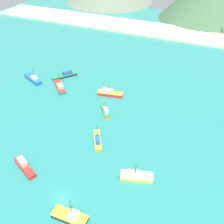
# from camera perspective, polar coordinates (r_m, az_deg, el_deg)

# --- Properties ---
(ground) EXTENTS (260.00, 280.00, 0.50)m
(ground) POSITION_cam_1_polar(r_m,az_deg,el_deg) (90.49, 0.10, -3.35)
(ground) COLOR teal
(fishing_boat_0) EXTENTS (8.28, 10.14, 2.56)m
(fishing_boat_0) POSITION_cam_1_polar(r_m,az_deg,el_deg) (120.48, -9.56, 7.47)
(fishing_boat_0) COLOR #232328
(fishing_boat_0) RESTS_ON ground
(fishing_boat_1) EXTENTS (9.72, 9.61, 6.70)m
(fishing_boat_1) POSITION_cam_1_polar(r_m,az_deg,el_deg) (112.18, -10.68, 5.09)
(fishing_boat_1) COLOR #198466
(fishing_boat_1) RESTS_ON ground
(fishing_boat_2) EXTENTS (6.46, 9.01, 6.49)m
(fishing_boat_2) POSITION_cam_1_polar(r_m,az_deg,el_deg) (84.48, -2.99, -5.79)
(fishing_boat_2) COLOR orange
(fishing_boat_2) RESTS_ON ground
(fishing_boat_3) EXTENTS (9.13, 5.85, 2.83)m
(fishing_boat_3) POSITION_cam_1_polar(r_m,az_deg,el_deg) (79.93, -17.54, -10.58)
(fishing_boat_3) COLOR red
(fishing_boat_3) RESTS_ON ground
(fishing_boat_6) EXTENTS (10.12, 4.62, 4.91)m
(fishing_boat_6) POSITION_cam_1_polar(r_m,az_deg,el_deg) (106.06, -0.48, 3.90)
(fishing_boat_6) COLOR red
(fishing_boat_6) RESTS_ON ground
(fishing_boat_8) EXTENTS (10.65, 6.67, 5.88)m
(fishing_boat_8) POSITION_cam_1_polar(r_m,az_deg,el_deg) (120.37, -15.88, 6.53)
(fishing_boat_8) COLOR #1E5BA8
(fishing_boat_8) RESTS_ON ground
(fishing_boat_9) EXTENTS (8.50, 3.43, 6.84)m
(fishing_boat_9) POSITION_cam_1_polar(r_m,az_deg,el_deg) (67.69, -8.55, -20.45)
(fishing_boat_9) COLOR #232328
(fishing_boat_9) RESTS_ON ground
(fishing_boat_10) EXTENTS (6.38, 7.31, 4.89)m
(fishing_boat_10) POSITION_cam_1_polar(r_m,az_deg,el_deg) (96.45, -1.37, 0.22)
(fishing_boat_10) COLOR orange
(fishing_boat_10) RESTS_ON ground
(fishing_boat_11) EXTENTS (9.04, 5.37, 4.89)m
(fishing_boat_11) POSITION_cam_1_polar(r_m,az_deg,el_deg) (74.66, 4.98, -12.95)
(fishing_boat_11) COLOR gold
(fishing_boat_11) RESTS_ON ground
(buoy_0) EXTENTS (0.89, 0.89, 0.89)m
(buoy_0) POSITION_cam_1_polar(r_m,az_deg,el_deg) (114.32, -1.74, 5.93)
(buoy_0) COLOR red
(buoy_0) RESTS_ON ground
(beach_strip) EXTENTS (247.00, 23.52, 1.20)m
(beach_strip) POSITION_cam_1_polar(r_m,az_deg,el_deg) (170.87, 13.78, 15.39)
(beach_strip) COLOR beige
(beach_strip) RESTS_ON ground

